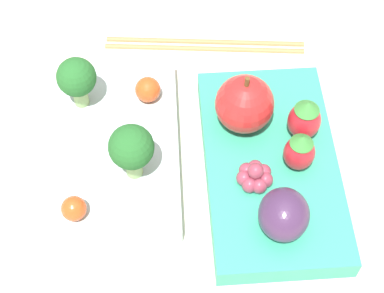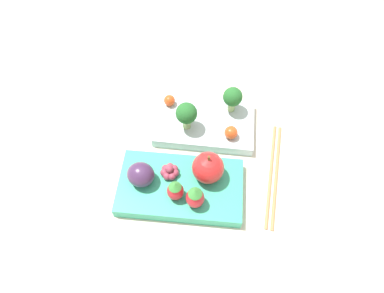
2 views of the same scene
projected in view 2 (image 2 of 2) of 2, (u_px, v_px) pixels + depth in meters
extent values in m
plane|color=beige|center=(195.00, 157.00, 0.63)|extent=(4.00, 4.00, 0.00)
cube|color=silver|center=(202.00, 123.00, 0.66)|extent=(0.20, 0.14, 0.02)
cube|color=#33A87F|center=(181.00, 187.00, 0.59)|extent=(0.23, 0.15, 0.02)
cylinder|color=#93B770|center=(231.00, 106.00, 0.66)|extent=(0.01, 0.01, 0.02)
sphere|color=#236028|center=(233.00, 97.00, 0.63)|extent=(0.04, 0.04, 0.04)
cylinder|color=#93B770|center=(187.00, 123.00, 0.63)|extent=(0.01, 0.01, 0.02)
sphere|color=#236028|center=(186.00, 113.00, 0.61)|extent=(0.04, 0.04, 0.04)
sphere|color=#DB4C1E|center=(169.00, 100.00, 0.66)|extent=(0.02, 0.02, 0.02)
sphere|color=#DB4C1E|center=(231.00, 133.00, 0.62)|extent=(0.02, 0.02, 0.02)
sphere|color=red|center=(208.00, 168.00, 0.56)|extent=(0.05, 0.05, 0.05)
cylinder|color=brown|center=(209.00, 158.00, 0.54)|extent=(0.00, 0.00, 0.01)
ellipsoid|color=red|center=(195.00, 198.00, 0.54)|extent=(0.03, 0.03, 0.04)
cone|color=#388438|center=(195.00, 192.00, 0.52)|extent=(0.02, 0.02, 0.01)
ellipsoid|color=red|center=(175.00, 191.00, 0.55)|extent=(0.03, 0.03, 0.04)
cone|color=#388438|center=(175.00, 186.00, 0.53)|extent=(0.02, 0.02, 0.01)
ellipsoid|color=#42284C|center=(141.00, 175.00, 0.56)|extent=(0.05, 0.04, 0.04)
sphere|color=#93384C|center=(175.00, 173.00, 0.58)|extent=(0.01, 0.01, 0.01)
sphere|color=#93384C|center=(174.00, 169.00, 0.58)|extent=(0.01, 0.01, 0.01)
sphere|color=#93384C|center=(170.00, 167.00, 0.59)|extent=(0.01, 0.01, 0.01)
sphere|color=#93384C|center=(166.00, 169.00, 0.58)|extent=(0.01, 0.01, 0.01)
sphere|color=#93384C|center=(164.00, 173.00, 0.58)|extent=(0.01, 0.01, 0.01)
sphere|color=#93384C|center=(167.00, 176.00, 0.58)|extent=(0.01, 0.01, 0.01)
sphere|color=#93384C|center=(172.00, 176.00, 0.58)|extent=(0.01, 0.01, 0.01)
sphere|color=#93384C|center=(169.00, 169.00, 0.57)|extent=(0.01, 0.01, 0.01)
cylinder|color=#A37547|center=(277.00, 175.00, 0.61)|extent=(0.02, 0.21, 0.01)
cylinder|color=#A37547|center=(271.00, 174.00, 0.61)|extent=(0.02, 0.21, 0.01)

